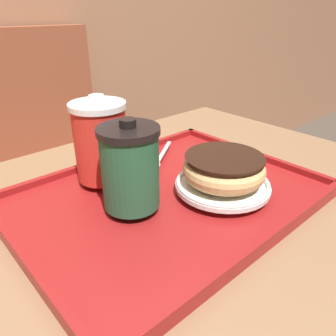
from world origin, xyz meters
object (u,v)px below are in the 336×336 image
coffee_cup_rear (101,141)px  coffee_cup_front (130,167)px  donut_chocolate_glazed (224,168)px  spoon (158,161)px

coffee_cup_rear → coffee_cup_front: bearing=-98.9°
donut_chocolate_glazed → spoon: 0.16m
coffee_cup_rear → spoon: coffee_cup_rear is taller
coffee_cup_rear → donut_chocolate_glazed: size_ratio=1.08×
coffee_cup_rear → donut_chocolate_glazed: coffee_cup_rear is taller
coffee_cup_front → coffee_cup_rear: (0.02, 0.11, 0.01)m
spoon → donut_chocolate_glazed: bearing=61.7°
coffee_cup_front → coffee_cup_rear: coffee_cup_rear is taller
donut_chocolate_glazed → spoon: bearing=97.0°
coffee_cup_front → spoon: bearing=34.5°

